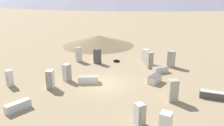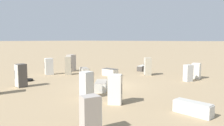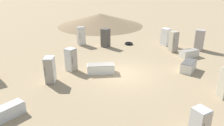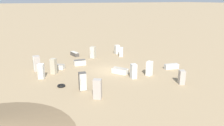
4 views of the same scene
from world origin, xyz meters
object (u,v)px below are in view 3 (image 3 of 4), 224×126
Objects in this scene: discarded_fridge_1 at (189,53)px; discarded_fridge_8 at (165,37)px; discarded_fridge_13 at (105,38)px; discarded_fridge_12 at (50,70)px; discarded_fridge_6 at (174,42)px; discarded_fridge_7 at (101,69)px; discarded_fridge_11 at (71,60)px; discarded_fridge_15 at (200,40)px; discarded_fridge_0 at (5,113)px; discarded_fridge_10 at (189,66)px; discarded_fridge_3 at (200,124)px; scrap_tire at (129,44)px; discarded_fridge_9 at (81,36)px.

discarded_fridge_8 is (2.70, -2.41, 0.54)m from discarded_fridge_1.
discarded_fridge_13 is at bearing 146.28° from discarded_fridge_8.
discarded_fridge_6 is at bearing -148.01° from discarded_fridge_12.
discarded_fridge_12 is at bearing 108.01° from discarded_fridge_7.
discarded_fridge_15 reaches higher than discarded_fridge_11.
discarded_fridge_10 is at bearing 66.38° from discarded_fridge_0.
discarded_fridge_12 is at bearing -167.10° from discarded_fridge_13.
discarded_fridge_15 is at bearing 147.61° from discarded_fridge_11.
discarded_fridge_3 is at bearing -135.16° from discarded_fridge_8.
discarded_fridge_6 is 0.92× the size of discarded_fridge_7.
discarded_fridge_11 is at bearing -129.17° from discarded_fridge_15.
discarded_fridge_10 is 2.01× the size of scrap_tire.
discarded_fridge_9 is 1.10× the size of discarded_fridge_11.
discarded_fridge_12 is 2.07× the size of scrap_tire.
discarded_fridge_10 is 9.62m from discarded_fridge_12.
discarded_fridge_8 is 0.96× the size of discarded_fridge_13.
discarded_fridge_3 is 0.86× the size of discarded_fridge_12.
discarded_fridge_12 reaches higher than discarded_fridge_10.
discarded_fridge_1 is 0.98× the size of discarded_fridge_9.
discarded_fridge_1 is 1.07× the size of discarded_fridge_11.
discarded_fridge_15 is (0.04, -5.51, 0.59)m from discarded_fridge_10.
discarded_fridge_10 is 0.97× the size of discarded_fridge_12.
discarded_fridge_7 reaches higher than discarded_fridge_1.
discarded_fridge_1 is 1.22× the size of discarded_fridge_3.
discarded_fridge_13 is at bearing 45.28° from scrap_tire.
discarded_fridge_8 is at bearing -139.60° from discarded_fridge_12.
discarded_fridge_11 is (-3.06, 5.60, -0.08)m from discarded_fridge_9.
discarded_fridge_9 reaches higher than discarded_fridge_12.
discarded_fridge_9 is at bearing 11.58° from discarded_fridge_7.
discarded_fridge_10 is at bearing -125.76° from discarded_fridge_8.
discarded_fridge_3 is 8.07m from discarded_fridge_7.
discarded_fridge_7 is 1.22× the size of discarded_fridge_11.
discarded_fridge_7 is at bearing -121.99° from discarded_fridge_15.
discarded_fridge_13 is (7.69, 0.73, 0.57)m from discarded_fridge_1.
discarded_fridge_10 is at bearing 133.17° from discarded_fridge_1.
discarded_fridge_8 reaches higher than discarded_fridge_11.
discarded_fridge_13 is (6.14, 1.52, -0.04)m from discarded_fridge_6.
discarded_fridge_6 is 8.80m from discarded_fridge_9.
scrap_tire is (3.28, 1.41, -0.75)m from discarded_fridge_8.
discarded_fridge_1 is 0.94× the size of discarded_fridge_15.
discarded_fridge_9 is at bearing -160.92° from discarded_fridge_15.
discarded_fridge_6 is 9.45m from discarded_fridge_11.
discarded_fridge_7 is (4.93, 6.31, 0.02)m from discarded_fridge_1.
discarded_fridge_13 is (2.76, -5.58, 0.56)m from discarded_fridge_7.
discarded_fridge_7 is 3.49m from discarded_fridge_12.
discarded_fridge_11 is 11.96m from discarded_fridge_15.
discarded_fridge_9 is at bearing 140.72° from discarded_fridge_8.
discarded_fridge_9 is 2.23× the size of scrap_tire.
scrap_tire is (6.42, 1.45, -0.85)m from discarded_fridge_15.
discarded_fridge_0 is 12.40m from discarded_fridge_9.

